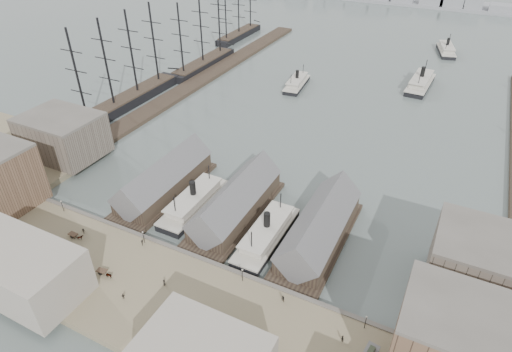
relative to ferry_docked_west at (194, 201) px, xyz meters
The scene contains 34 objects.
ground 19.22m from the ferry_docked_west, 47.04° to the right, with size 900.00×900.00×0.00m, color #505D5A.
quay 36.39m from the ferry_docked_west, 69.05° to the right, with size 180.00×30.00×2.00m, color #776B50.
seawall 23.18m from the ferry_docked_west, 55.84° to the right, with size 180.00×1.20×2.30m, color #59544C.
west_wharf 102.13m from the ferry_docked_west, 122.59° to the left, with size 10.00×220.00×1.60m, color #2D231C.
ferry_shed_west 13.51m from the ferry_docked_west, 167.34° to the left, with size 14.00×42.00×12.60m.
ferry_shed_center 13.51m from the ferry_docked_west, 12.66° to the left, with size 14.00×42.00×12.60m.
ferry_shed_east 39.17m from the ferry_docked_west, ahead, with size 14.00×42.00×12.60m.
warehouse_west_back 57.53m from the ferry_docked_west, behind, with size 26.00×20.00×14.00m, color #60564C.
warehouse_east_back 81.32m from the ferry_docked_west, ahead, with size 28.00×20.00×15.00m, color #60564C.
street_bldg_west 49.32m from the ferry_docked_west, 110.30° to the right, with size 30.00×16.00×12.00m, color gray.
lamp_post_far_w 38.32m from the ferry_docked_west, 146.78° to the right, with size 0.44×0.44×3.92m.
lamp_post_near_w 21.18m from the ferry_docked_west, 95.45° to the right, with size 0.44×0.44×3.92m.
lamp_post_near_e 35.05m from the ferry_docked_west, 36.82° to the right, with size 0.44×0.44×3.92m.
lamp_post_far_e 61.71m from the ferry_docked_west, 19.87° to the right, with size 0.44×0.44×3.92m.
ferry_docked_west is the anchor object (origin of this frame).
ferry_docked_east 26.20m from the ferry_docked_west, ahead, with size 8.45×28.17×10.06m.
ferry_open_near 104.50m from the ferry_docked_west, 94.88° to the left, with size 10.05×25.34×8.81m.
ferry_open_mid 138.38m from the ferry_docked_west, 70.74° to the left, with size 10.46×30.94×10.92m.
ferry_open_far 199.27m from the ferry_docked_west, 75.28° to the left, with size 14.15×27.51×9.42m.
sailing_ship_near 84.51m from the ferry_docked_west, 144.43° to the left, with size 9.73×67.03×40.00m.
sailing_ship_mid 124.56m from the ferry_docked_west, 121.33° to the left, with size 9.07×52.39×37.28m.
sailing_ship_far 181.93m from the ferry_docked_west, 114.35° to the left, with size 8.40×46.65×34.52m.
horse_cart_left 33.75m from the ferry_docked_west, 124.47° to the right, with size 4.62×1.63×1.46m.
horse_cart_center 34.90m from the ferry_docked_west, 93.85° to the right, with size 4.98×1.94×1.61m.
horse_cart_right 44.42m from the ferry_docked_west, 49.55° to the right, with size 4.84×2.51×1.67m.
pedestrian_0 51.33m from the ferry_docked_west, 146.78° to the right, with size 0.63×0.46×1.73m, color black.
pedestrian_1 41.30m from the ferry_docked_west, 124.68° to the right, with size 0.88×0.69×1.81m, color black.
pedestrian_2 22.04m from the ferry_docked_west, 94.77° to the right, with size 1.10×0.63×1.70m, color black.
pedestrian_3 38.70m from the ferry_docked_west, 81.26° to the right, with size 0.92×0.39×1.58m, color black.
pedestrian_4 32.80m from the ferry_docked_west, 68.87° to the right, with size 0.83×0.54×1.70m, color black.
pedestrian_5 47.14m from the ferry_docked_west, 53.07° to the right, with size 0.64×0.47×1.74m, color black.
pedestrian_6 45.22m from the ferry_docked_west, 29.65° to the right, with size 0.88×0.69×1.82m, color black.
pedestrian_8 60.67m from the ferry_docked_west, 25.68° to the right, with size 1.05×0.44×1.79m, color black.
pedestrian_10 32.06m from the ferry_docked_west, 127.23° to the right, with size 1.04×0.60×1.61m, color black.
Camera 1 is at (50.38, -69.91, 81.08)m, focal length 30.00 mm.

